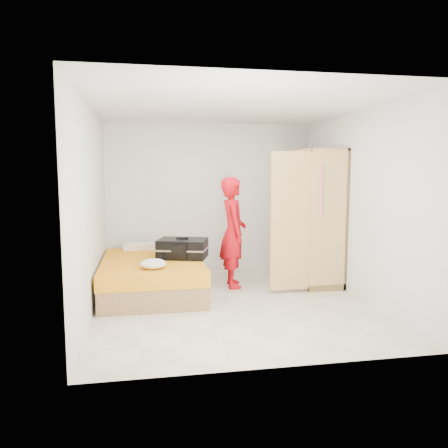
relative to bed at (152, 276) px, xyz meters
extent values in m
plane|color=beige|center=(1.05, -0.71, -0.25)|extent=(4.00, 4.00, 0.00)
plane|color=white|center=(1.05, -0.71, 2.35)|extent=(4.00, 4.00, 0.00)
cube|color=white|center=(1.05, 1.29, 1.05)|extent=(3.60, 0.02, 2.60)
cube|color=white|center=(1.05, -2.71, 1.05)|extent=(3.60, 0.02, 2.60)
cube|color=white|center=(-0.75, -0.71, 1.05)|extent=(0.02, 4.00, 2.60)
cube|color=white|center=(2.85, -0.71, 1.05)|extent=(0.02, 4.00, 2.60)
cube|color=#9B6B46|center=(0.00, 0.00, -0.10)|extent=(1.40, 2.00, 0.30)
cube|color=orange|center=(0.00, 0.00, 0.15)|extent=(1.42, 2.02, 0.20)
cube|color=tan|center=(2.82, 0.19, 0.80)|extent=(0.04, 1.20, 2.10)
cube|color=tan|center=(2.55, -0.39, 0.80)|extent=(0.58, 0.04, 2.10)
cube|color=tan|center=(2.55, 0.77, 0.80)|extent=(0.58, 0.04, 2.10)
cube|color=tan|center=(2.55, 0.19, 1.83)|extent=(0.58, 1.20, 0.04)
cube|color=#B0884B|center=(2.55, 0.19, -0.20)|extent=(0.58, 1.20, 0.10)
cube|color=tan|center=(2.28, 0.49, 0.80)|extent=(0.04, 0.59, 2.00)
cube|color=tan|center=(1.97, -0.37, 0.80)|extent=(0.59, 0.05, 2.00)
cylinder|color=#B2B2B7|center=(2.55, 0.19, 1.67)|extent=(0.02, 1.10, 0.02)
imported|color=red|center=(1.23, 0.15, 0.59)|extent=(0.42, 0.63, 1.68)
cube|color=black|center=(0.45, 0.03, 0.39)|extent=(0.81, 0.68, 0.28)
cube|color=black|center=(0.45, 0.03, 0.54)|extent=(0.18, 0.10, 0.03)
ellipsoid|color=silver|center=(0.00, -0.64, 0.31)|extent=(0.34, 0.34, 0.13)
cube|color=silver|center=(-0.18, 0.85, 0.30)|extent=(0.53, 0.28, 0.10)
camera|label=1|loc=(-0.09, -6.32, 1.51)|focal=35.00mm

